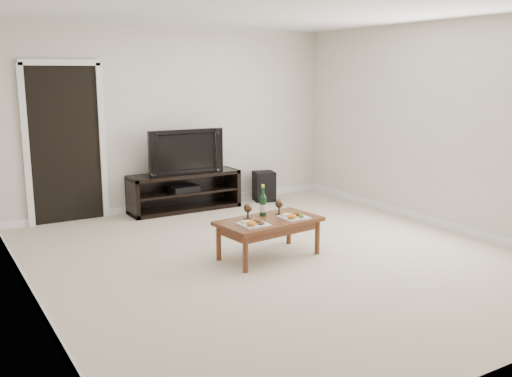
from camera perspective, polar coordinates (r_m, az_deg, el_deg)
The scene contains 14 objects.
floor at distance 6.22m, azimuth 2.14°, elevation -6.90°, with size 5.50×5.50×0.00m, color beige.
back_wall at distance 8.38m, azimuth -8.28°, elevation 6.88°, with size 5.00×0.04×2.60m, color beige.
ceiling at distance 5.93m, azimuth 2.34°, elevation 17.86°, with size 5.00×5.50×0.04m, color white.
doorway at distance 7.91m, azimuth -18.54°, elevation 4.12°, with size 0.90×0.02×2.05m, color black.
media_console at distance 8.29m, azimuth -7.15°, elevation -0.31°, with size 1.62×0.45×0.55m, color black.
television at distance 8.19m, azimuth -7.25°, elevation 3.75°, with size 1.10×0.14×0.63m, color black.
av_receiver at distance 8.26m, azimuth -7.27°, elevation 0.00°, with size 0.40×0.30×0.08m, color black.
subwoofer at distance 8.84m, azimuth 0.81°, elevation 0.23°, with size 0.31×0.31×0.46m, color black.
coffee_table at distance 6.17m, azimuth 1.29°, elevation -4.99°, with size 1.10×0.60×0.42m, color brown.
plate_left at distance 5.87m, azimuth -0.23°, elevation -3.38°, with size 0.27×0.27×0.07m, color white.
plate_right at distance 6.17m, azimuth 3.79°, elevation -2.68°, with size 0.27×0.27×0.07m, color white.
wine_bottle at distance 6.23m, azimuth 0.70°, elevation -1.18°, with size 0.07×0.07×0.35m, color #0E3519.
goblet_left at distance 6.12m, azimuth -0.82°, elevation -2.27°, with size 0.09×0.09×0.17m, color #3A291F, non-canonical shape.
goblet_right at distance 6.32m, azimuth 2.32°, elevation -1.84°, with size 0.09×0.09×0.17m, color #3A291F, non-canonical shape.
Camera 1 is at (-3.24, -4.93, 1.97)m, focal length 40.00 mm.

